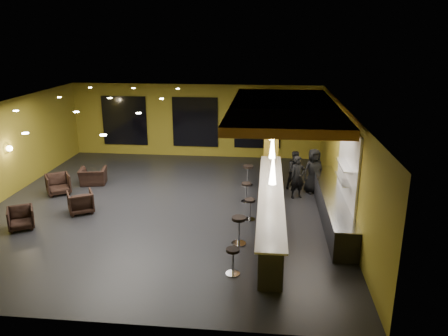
# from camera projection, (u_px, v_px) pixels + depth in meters

# --- Properties ---
(floor) EXTENTS (12.00, 13.00, 0.10)m
(floor) POSITION_uv_depth(u_px,v_px,m) (166.00, 207.00, 15.42)
(floor) COLOR black
(floor) RESTS_ON ground
(ceiling) EXTENTS (12.00, 13.00, 0.10)m
(ceiling) POSITION_uv_depth(u_px,v_px,m) (162.00, 105.00, 14.34)
(ceiling) COLOR black
(wall_back) EXTENTS (12.00, 0.10, 3.50)m
(wall_back) POSITION_uv_depth(u_px,v_px,m) (196.00, 121.00, 21.10)
(wall_back) COLOR olive
(wall_back) RESTS_ON floor
(wall_front) EXTENTS (12.00, 0.10, 3.50)m
(wall_front) POSITION_uv_depth(u_px,v_px,m) (88.00, 249.00, 8.66)
(wall_front) COLOR olive
(wall_front) RESTS_ON floor
(wall_right) EXTENTS (0.10, 13.00, 3.50)m
(wall_right) POSITION_uv_depth(u_px,v_px,m) (345.00, 163.00, 14.30)
(wall_right) COLOR olive
(wall_right) RESTS_ON floor
(wood_soffit) EXTENTS (3.60, 8.00, 0.28)m
(wood_soffit) POSITION_uv_depth(u_px,v_px,m) (283.00, 108.00, 14.96)
(wood_soffit) COLOR #B17233
(wood_soffit) RESTS_ON ceiling
(window_left) EXTENTS (2.20, 0.06, 2.40)m
(window_left) POSITION_uv_depth(u_px,v_px,m) (125.00, 121.00, 21.35)
(window_left) COLOR black
(window_left) RESTS_ON wall_back
(window_center) EXTENTS (2.20, 0.06, 2.40)m
(window_center) POSITION_uv_depth(u_px,v_px,m) (195.00, 122.00, 21.01)
(window_center) COLOR black
(window_center) RESTS_ON wall_back
(window_right) EXTENTS (2.20, 0.06, 2.40)m
(window_right) POSITION_uv_depth(u_px,v_px,m) (258.00, 123.00, 20.72)
(window_right) COLOR black
(window_right) RESTS_ON wall_back
(tile_backsplash) EXTENTS (0.06, 3.20, 2.40)m
(tile_backsplash) POSITION_uv_depth(u_px,v_px,m) (348.00, 165.00, 13.28)
(tile_backsplash) COLOR white
(tile_backsplash) RESTS_ON wall_right
(bar_counter) EXTENTS (0.60, 8.00, 1.00)m
(bar_counter) POSITION_uv_depth(u_px,v_px,m) (271.00, 207.00, 13.95)
(bar_counter) COLOR black
(bar_counter) RESTS_ON floor
(bar_top) EXTENTS (0.78, 8.10, 0.05)m
(bar_top) POSITION_uv_depth(u_px,v_px,m) (271.00, 192.00, 13.80)
(bar_top) COLOR beige
(bar_top) RESTS_ON bar_counter
(prep_counter) EXTENTS (0.70, 6.00, 0.86)m
(prep_counter) POSITION_uv_depth(u_px,v_px,m) (332.00, 206.00, 14.26)
(prep_counter) COLOR black
(prep_counter) RESTS_ON floor
(prep_top) EXTENTS (0.72, 6.00, 0.03)m
(prep_top) POSITION_uv_depth(u_px,v_px,m) (333.00, 193.00, 14.12)
(prep_top) COLOR silver
(prep_top) RESTS_ON prep_counter
(wall_shelf_lower) EXTENTS (0.30, 1.50, 0.03)m
(wall_shelf_lower) POSITION_uv_depth(u_px,v_px,m) (343.00, 179.00, 13.22)
(wall_shelf_lower) COLOR silver
(wall_shelf_lower) RESTS_ON wall_right
(wall_shelf_upper) EXTENTS (0.30, 1.50, 0.03)m
(wall_shelf_upper) POSITION_uv_depth(u_px,v_px,m) (345.00, 165.00, 13.09)
(wall_shelf_upper) COLOR silver
(wall_shelf_upper) RESTS_ON wall_right
(column) EXTENTS (0.60, 0.60, 3.50)m
(column) POSITION_uv_depth(u_px,v_px,m) (271.00, 136.00, 17.94)
(column) COLOR #A68625
(column) RESTS_ON floor
(wall_sconce) EXTENTS (0.22, 0.22, 0.22)m
(wall_sconce) POSITION_uv_depth(u_px,v_px,m) (9.00, 148.00, 15.91)
(wall_sconce) COLOR #FFE5B2
(wall_sconce) RESTS_ON wall_left
(pendant_0) EXTENTS (0.20, 0.20, 0.70)m
(pendant_0) POSITION_uv_depth(u_px,v_px,m) (273.00, 172.00, 11.50)
(pendant_0) COLOR white
(pendant_0) RESTS_ON wood_soffit
(pendant_1) EXTENTS (0.20, 0.20, 0.70)m
(pendant_1) POSITION_uv_depth(u_px,v_px,m) (272.00, 147.00, 13.87)
(pendant_1) COLOR white
(pendant_1) RESTS_ON wood_soffit
(pendant_2) EXTENTS (0.20, 0.20, 0.70)m
(pendant_2) POSITION_uv_depth(u_px,v_px,m) (272.00, 130.00, 16.25)
(pendant_2) COLOR white
(pendant_2) RESTS_ON wood_soffit
(staff_a) EXTENTS (0.68, 0.58, 1.59)m
(staff_a) POSITION_uv_depth(u_px,v_px,m) (298.00, 177.00, 15.92)
(staff_a) COLOR black
(staff_a) RESTS_ON floor
(staff_b) EXTENTS (0.89, 0.80, 1.52)m
(staff_b) POSITION_uv_depth(u_px,v_px,m) (296.00, 170.00, 16.82)
(staff_b) COLOR black
(staff_b) RESTS_ON floor
(staff_c) EXTENTS (0.99, 0.84, 1.72)m
(staff_c) POSITION_uv_depth(u_px,v_px,m) (313.00, 171.00, 16.42)
(staff_c) COLOR black
(staff_c) RESTS_ON floor
(armchair_a) EXTENTS (1.02, 1.03, 0.69)m
(armchair_a) POSITION_uv_depth(u_px,v_px,m) (21.00, 218.00, 13.53)
(armchair_a) COLOR black
(armchair_a) RESTS_ON floor
(armchair_b) EXTENTS (1.10, 1.10, 0.74)m
(armchair_b) POSITION_uv_depth(u_px,v_px,m) (81.00, 202.00, 14.74)
(armchair_b) COLOR black
(armchair_b) RESTS_ON floor
(armchair_c) EXTENTS (1.15, 1.15, 0.76)m
(armchair_c) POSITION_uv_depth(u_px,v_px,m) (58.00, 184.00, 16.42)
(armchair_c) COLOR black
(armchair_c) RESTS_ON floor
(armchair_d) EXTENTS (1.17, 1.07, 0.66)m
(armchair_d) POSITION_uv_depth(u_px,v_px,m) (93.00, 176.00, 17.47)
(armchair_d) COLOR black
(armchair_d) RESTS_ON floor
(bar_stool_0) EXTENTS (0.36, 0.36, 0.71)m
(bar_stool_0) POSITION_uv_depth(u_px,v_px,m) (233.00, 258.00, 10.93)
(bar_stool_0) COLOR silver
(bar_stool_0) RESTS_ON floor
(bar_stool_1) EXTENTS (0.43, 0.43, 0.84)m
(bar_stool_1) POSITION_uv_depth(u_px,v_px,m) (239.00, 227.00, 12.47)
(bar_stool_1) COLOR silver
(bar_stool_1) RESTS_ON floor
(bar_stool_2) EXTENTS (0.37, 0.37, 0.72)m
(bar_stool_2) POSITION_uv_depth(u_px,v_px,m) (250.00, 207.00, 14.11)
(bar_stool_2) COLOR silver
(bar_stool_2) RESTS_ON floor
(bar_stool_3) EXTENTS (0.37, 0.37, 0.72)m
(bar_stool_3) POSITION_uv_depth(u_px,v_px,m) (246.00, 190.00, 15.61)
(bar_stool_3) COLOR silver
(bar_stool_3) RESTS_ON floor
(bar_stool_4) EXTENTS (0.42, 0.42, 0.83)m
(bar_stool_4) POSITION_uv_depth(u_px,v_px,m) (248.00, 173.00, 17.26)
(bar_stool_4) COLOR silver
(bar_stool_4) RESTS_ON floor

